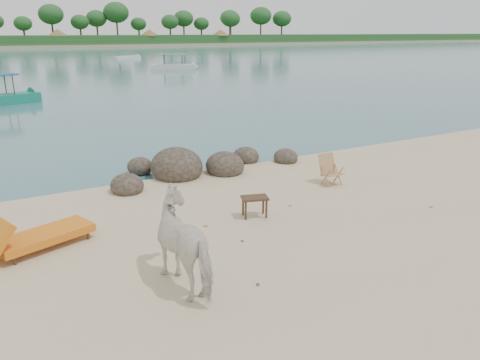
% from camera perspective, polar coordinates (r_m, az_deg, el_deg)
% --- Properties ---
extents(water, '(400.00, 400.00, 0.00)m').
position_cam_1_polar(water, '(96.72, -27.13, 13.36)').
color(water, '#376B6F').
rests_on(water, ground).
extents(boulders, '(6.22, 2.69, 1.14)m').
position_cam_1_polar(boulders, '(14.10, -5.63, 1.55)').
color(boulders, '#2F261F').
rests_on(boulders, ground).
extents(cow, '(1.08, 1.94, 1.56)m').
position_cam_1_polar(cow, '(7.82, -6.17, -7.63)').
color(cow, white).
rests_on(cow, ground).
extents(side_table, '(0.68, 0.55, 0.48)m').
position_cam_1_polar(side_table, '(10.73, 1.79, -3.45)').
color(side_table, '#342514').
rests_on(side_table, ground).
extents(lounge_chair, '(2.42, 1.49, 0.69)m').
position_cam_1_polar(lounge_chair, '(10.02, -22.78, -5.85)').
color(lounge_chair, orange).
rests_on(lounge_chair, ground).
extents(deck_chair, '(0.55, 0.60, 0.84)m').
position_cam_1_polar(deck_chair, '(13.17, 11.20, 1.06)').
color(deck_chair, tan).
rests_on(deck_chair, ground).
extents(boat_mid, '(5.75, 3.51, 2.79)m').
position_cam_1_polar(boat_mid, '(55.75, -8.17, 14.70)').
color(boat_mid, silver).
rests_on(boat_mid, water).
extents(boat_far, '(4.95, 2.55, 0.56)m').
position_cam_1_polar(boat_far, '(78.19, -13.52, 14.38)').
color(boat_far, silver).
rests_on(boat_far, water).
extents(dead_leaves, '(8.62, 6.58, 0.00)m').
position_cam_1_polar(dead_leaves, '(8.71, 5.37, -10.50)').
color(dead_leaves, brown).
rests_on(dead_leaves, ground).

